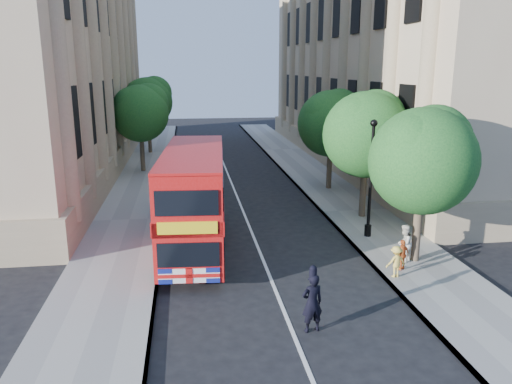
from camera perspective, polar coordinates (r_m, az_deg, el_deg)
name	(u,v)px	position (r m, az deg, el deg)	size (l,w,h in m)	color
ground	(283,308)	(16.22, 3.09, -13.15)	(120.00, 120.00, 0.00)	black
pavement_right	(354,211)	(26.66, 11.15, -2.17)	(3.50, 80.00, 0.12)	gray
pavement_left	(130,220)	(25.40, -14.24, -3.17)	(3.50, 80.00, 0.12)	gray
building_right	(401,45)	(41.63, 16.19, 15.79)	(12.00, 38.00, 18.00)	tan
building_left	(24,43)	(39.70, -24.95, 15.17)	(12.00, 38.00, 18.00)	tan
tree_right_near	(424,155)	(19.50, 18.63, 4.01)	(4.00, 4.00, 6.08)	#473828
tree_right_mid	(367,130)	(24.92, 12.55, 6.94)	(4.20, 4.20, 6.37)	#473828
tree_right_far	(331,120)	(30.59, 8.62, 8.15)	(4.00, 4.00, 6.15)	#473828
tree_left_far	(141,110)	(36.42, -13.05, 9.10)	(4.00, 4.00, 6.30)	#473828
tree_left_back	(148,99)	(44.36, -12.22, 10.33)	(4.20, 4.20, 6.65)	#473828
lamp_post	(370,183)	(22.16, 12.95, 0.96)	(0.32, 0.32, 5.16)	black
double_decker_bus	(194,197)	(20.57, -7.06, -0.53)	(2.95, 8.98, 4.08)	#B40D0C
box_van	(195,187)	(26.64, -6.97, 0.58)	(2.06, 4.48, 2.50)	black
police_constable	(312,303)	(14.65, 6.43, -12.49)	(0.65, 0.42, 1.77)	black
woman_pedestrian	(404,243)	(19.98, 16.58, -5.65)	(0.72, 0.56, 1.49)	silver
child_a	(402,255)	(19.28, 16.39, -6.88)	(0.68, 0.28, 1.16)	#C95923
child_b	(396,262)	(18.59, 15.69, -7.66)	(0.74, 0.43, 1.15)	#E6C44E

